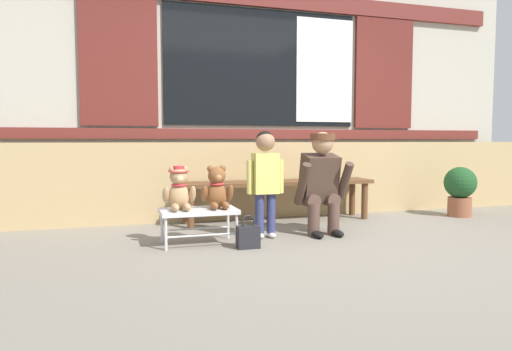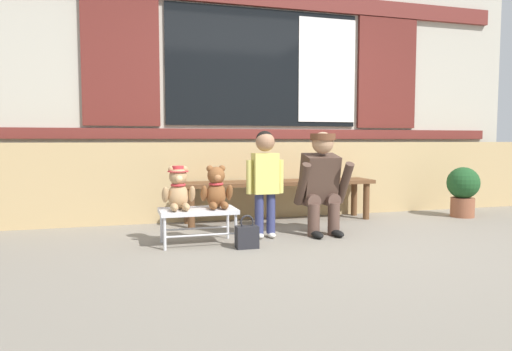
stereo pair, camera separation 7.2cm
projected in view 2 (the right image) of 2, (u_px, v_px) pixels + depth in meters
ground_plane at (327, 241)px, 4.03m from camera, size 60.00×60.00×0.00m
brick_low_wall at (275, 179)px, 5.36m from camera, size 6.88×0.25×0.85m
shop_facade at (262, 64)px, 5.75m from camera, size 7.02×0.26×3.62m
wooden_bench_long at (279, 187)px, 5.00m from camera, size 2.10×0.40×0.44m
small_display_bench at (198, 213)px, 3.91m from camera, size 0.64×0.36×0.30m
teddy_bear_with_hat at (178, 189)px, 3.85m from camera, size 0.28×0.27×0.36m
teddy_bear_plain at (216, 189)px, 3.94m from camera, size 0.28×0.26×0.36m
child_standing at (265, 172)px, 4.14m from camera, size 0.35×0.18×0.96m
adult_crouching at (321, 183)px, 4.32m from camera, size 0.50×0.49×0.95m
handbag_on_ground at (247, 236)px, 3.78m from camera, size 0.18×0.11×0.27m
potted_plant at (463, 189)px, 5.30m from camera, size 0.36×0.36×0.57m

